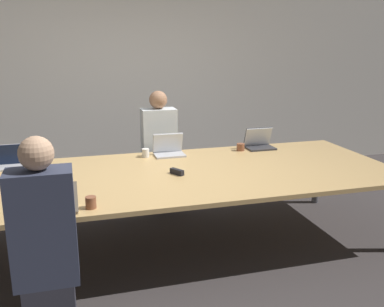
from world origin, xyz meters
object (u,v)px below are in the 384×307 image
cup_near_left (91,203)px  stapler (177,172)px  laptop_far_right (259,142)px  laptop_far_left (7,161)px  cup_far_right (241,147)px  cup_far_center (146,153)px  laptop_far_center (169,149)px  person_near_left (45,248)px  laptop_near_left (53,204)px  person_far_center (159,152)px

cup_near_left → stapler: 1.04m
laptop_far_right → laptop_far_left: size_ratio=0.95×
cup_far_right → cup_far_center: bearing=179.4°
laptop_far_left → laptop_far_center: bearing=1.5°
laptop_far_center → cup_near_left: bearing=-123.5°
cup_far_right → person_near_left: (-2.04, -1.77, -0.11)m
cup_near_left → laptop_near_left: bearing=-176.5°
person_near_left → laptop_far_center: size_ratio=4.27×
person_near_left → person_far_center: 2.51m
laptop_far_center → laptop_far_left: bearing=-178.5°
cup_far_right → stapler: bearing=-143.2°
cup_near_left → person_far_center: person_far_center is taller
cup_far_right → stapler: cup_far_right is taller
cup_far_center → laptop_far_right: bearing=1.7°
laptop_near_left → cup_far_center: size_ratio=3.78×
cup_near_left → laptop_far_center: 1.63m
person_near_left → stapler: size_ratio=9.31×
laptop_near_left → laptop_far_center: laptop_far_center is taller
laptop_far_left → laptop_near_left: 1.41m
laptop_far_right → laptop_near_left: 2.64m
laptop_far_right → laptop_far_center: size_ratio=0.98×
person_far_center → person_near_left: bearing=-118.2°
laptop_near_left → cup_far_center: 1.63m
cup_far_center → person_far_center: bearing=61.4°
laptop_far_right → laptop_far_center: (-1.08, -0.02, -0.00)m
cup_far_right → person_near_left: size_ratio=0.06×
laptop_near_left → person_far_center: (1.14, 1.79, -0.13)m
cup_near_left → cup_far_center: cup_far_center is taller
cup_far_center → laptop_near_left: bearing=-123.7°
cup_far_center → stapler: 0.72m
cup_far_right → stapler: size_ratio=0.58×
cup_far_center → stapler: cup_far_center is taller
laptop_far_right → person_near_left: 2.93m
cup_near_left → laptop_far_left: bearing=119.4°
cup_near_left → cup_far_center: (0.64, 1.34, 0.00)m
laptop_near_left → stapler: size_ratio=2.28×
cup_far_right → laptop_near_left: bearing=-146.0°
cup_far_right → person_far_center: bearing=152.7°
laptop_far_center → stapler: bearing=-96.6°
person_far_center → cup_far_center: person_far_center is taller
laptop_near_left → cup_far_center: laptop_near_left is taller
person_near_left → stapler: 1.57m
laptop_near_left → stapler: bearing=-148.6°
laptop_far_right → stapler: 1.38m
laptop_far_center → stapler: laptop_far_center is taller
laptop_far_center → cup_far_right: bearing=-2.0°
laptop_far_right → person_far_center: bearing=160.6°
cup_far_right → cup_near_left: 2.18m
laptop_far_right → cup_far_center: (-1.34, -0.04, -0.02)m
laptop_near_left → cup_far_center: (0.90, 1.36, -0.02)m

